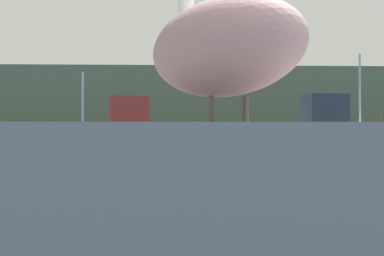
% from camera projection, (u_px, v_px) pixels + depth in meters
% --- Properties ---
extents(hillside_backdrop, '(140.00, 12.34, 9.89)m').
position_uv_depth(hillside_backdrop, '(176.00, 105.00, 82.14)').
color(hillside_backdrop, '#5B664C').
rests_on(hillside_backdrop, ground).
extents(pier_dock, '(2.89, 2.71, 0.86)m').
position_uv_depth(pier_dock, '(223.00, 213.00, 2.87)').
color(pier_dock, gray).
rests_on(pier_dock, ground).
extents(pelican, '(1.01, 1.38, 0.90)m').
position_uv_depth(pelican, '(222.00, 47.00, 2.89)').
color(pelican, gray).
rests_on(pelican, pier_dock).
extents(fishing_boat_white, '(7.63, 3.08, 5.49)m').
position_uv_depth(fishing_boat_white, '(324.00, 130.00, 33.26)').
color(fishing_boat_white, white).
rests_on(fishing_boat_white, ground).
extents(fishing_boat_blue, '(6.75, 3.14, 4.25)m').
position_uv_depth(fishing_boat_blue, '(121.00, 131.00, 32.16)').
color(fishing_boat_blue, blue).
rests_on(fishing_boat_blue, ground).
extents(mooring_buoy, '(0.54, 0.54, 0.54)m').
position_uv_depth(mooring_buoy, '(56.00, 169.00, 9.04)').
color(mooring_buoy, yellow).
rests_on(mooring_buoy, ground).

